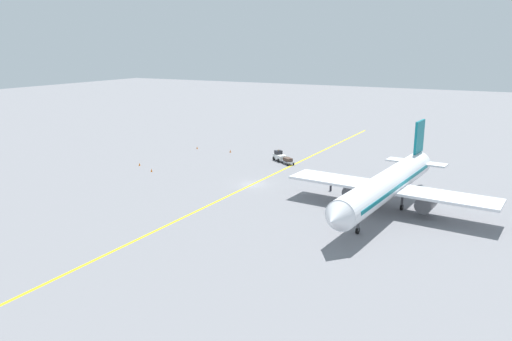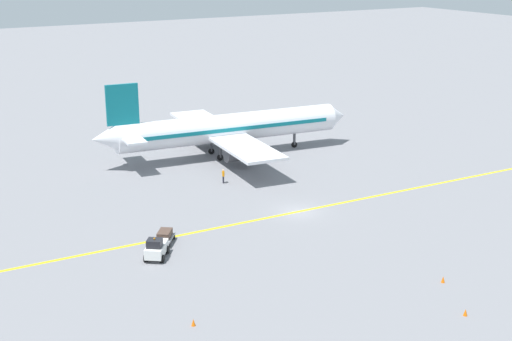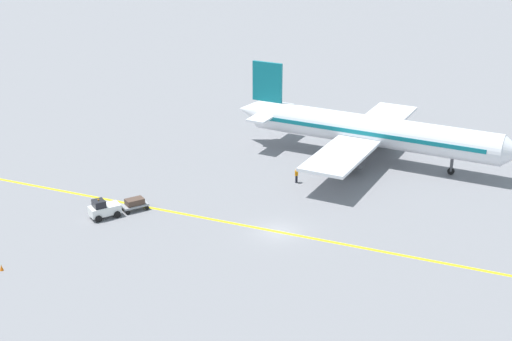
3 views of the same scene
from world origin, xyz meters
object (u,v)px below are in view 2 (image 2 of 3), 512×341
at_px(airplane_at_gate, 226,129).
at_px(ground_crew_worker, 223,176).
at_px(baggage_tug_white, 156,248).
at_px(baggage_cart_trailing, 165,236).
at_px(traffic_cone_near_nose, 465,312).
at_px(traffic_cone_mid_apron, 193,322).
at_px(traffic_cone_far_edge, 443,279).

height_order(airplane_at_gate, ground_crew_worker, airplane_at_gate).
distance_m(baggage_tug_white, baggage_cart_trailing, 3.30).
bearing_deg(baggage_cart_trailing, traffic_cone_near_nose, 30.55).
xyz_separation_m(traffic_cone_near_nose, traffic_cone_mid_apron, (-8.72, -18.18, 0.00)).
relative_size(traffic_cone_mid_apron, traffic_cone_far_edge, 1.00).
height_order(baggage_tug_white, ground_crew_worker, baggage_tug_white).
xyz_separation_m(baggage_tug_white, ground_crew_worker, (-15.80, 14.81, 0.01)).
bearing_deg(traffic_cone_mid_apron, traffic_cone_near_nose, 64.39).
bearing_deg(traffic_cone_near_nose, baggage_tug_white, -142.89).
xyz_separation_m(baggage_tug_white, traffic_cone_mid_apron, (12.41, -2.20, -0.63)).
bearing_deg(traffic_cone_far_edge, traffic_cone_mid_apron, -100.37).
relative_size(ground_crew_worker, traffic_cone_far_edge, 3.05).
bearing_deg(airplane_at_gate, traffic_cone_near_nose, -5.43).
height_order(baggage_cart_trailing, traffic_cone_mid_apron, baggage_cart_trailing).
height_order(ground_crew_worker, traffic_cone_near_nose, ground_crew_worker).
relative_size(airplane_at_gate, baggage_tug_white, 10.74).
height_order(airplane_at_gate, traffic_cone_far_edge, airplane_at_gate).
bearing_deg(traffic_cone_near_nose, traffic_cone_mid_apron, -115.61).
height_order(baggage_tug_white, traffic_cone_far_edge, baggage_tug_white).
bearing_deg(traffic_cone_near_nose, baggage_cart_trailing, -149.45).
height_order(baggage_cart_trailing, ground_crew_worker, ground_crew_worker).
height_order(ground_crew_worker, traffic_cone_far_edge, ground_crew_worker).
distance_m(traffic_cone_mid_apron, traffic_cone_far_edge, 21.03).
distance_m(traffic_cone_near_nose, traffic_cone_mid_apron, 20.16).
height_order(traffic_cone_near_nose, traffic_cone_far_edge, same).
height_order(baggage_cart_trailing, traffic_cone_near_nose, baggage_cart_trailing).
distance_m(ground_crew_worker, traffic_cone_far_edge, 32.21).
bearing_deg(traffic_cone_mid_apron, traffic_cone_far_edge, 79.63).
relative_size(airplane_at_gate, traffic_cone_near_nose, 64.63).
height_order(traffic_cone_near_nose, traffic_cone_mid_apron, same).
bearing_deg(traffic_cone_near_nose, airplane_at_gate, 174.57).
xyz_separation_m(baggage_cart_trailing, ground_crew_worker, (-13.13, 12.87, 0.15)).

